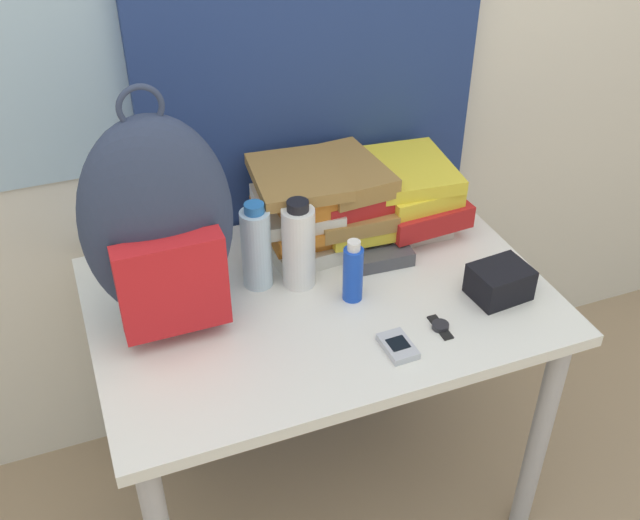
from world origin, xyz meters
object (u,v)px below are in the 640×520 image
at_px(book_stack_center, 346,201).
at_px(sports_bottle, 299,246).
at_px(sunscreen_bottle, 353,272).
at_px(camera_pouch, 500,282).
at_px(backpack, 159,228).
at_px(water_bottle, 256,247).
at_px(book_stack_right, 408,193).
at_px(cell_phone, 398,346).
at_px(book_stack_left, 300,209).
at_px(sunglasses_case, 383,259).
at_px(wristwatch, 440,326).

height_order(book_stack_center, sports_bottle, sports_bottle).
bearing_deg(sunscreen_bottle, camera_pouch, -19.52).
height_order(backpack, water_bottle, backpack).
bearing_deg(book_stack_right, sports_bottle, -157.77).
height_order(book_stack_center, cell_phone, book_stack_center).
height_order(book_stack_left, book_stack_center, book_stack_left).
bearing_deg(sunscreen_bottle, sunglasses_case, 37.06).
distance_m(water_bottle, wristwatch, 0.45).
bearing_deg(book_stack_left, sunglasses_case, -44.03).
xyz_separation_m(sports_bottle, sunglasses_case, (0.21, -0.01, -0.09)).
bearing_deg(cell_phone, book_stack_left, 97.75).
relative_size(book_stack_right, camera_pouch, 2.16).
relative_size(sports_bottle, sunglasses_case, 1.47).
distance_m(backpack, camera_pouch, 0.78).
bearing_deg(sports_bottle, cell_phone, -68.62).
relative_size(backpack, sports_bottle, 2.43).
xyz_separation_m(cell_phone, camera_pouch, (0.30, 0.08, 0.03)).
xyz_separation_m(sunglasses_case, camera_pouch, (0.20, -0.20, 0.02)).
xyz_separation_m(book_stack_left, book_stack_center, (0.12, 0.00, -0.01)).
bearing_deg(wristwatch, cell_phone, -166.60).
distance_m(backpack, sunglasses_case, 0.57).
height_order(book_stack_right, cell_phone, book_stack_right).
height_order(book_stack_right, sunglasses_case, book_stack_right).
bearing_deg(camera_pouch, cell_phone, -164.40).
distance_m(sports_bottle, cell_phone, 0.33).
distance_m(cell_phone, sunglasses_case, 0.30).
bearing_deg(book_stack_left, sports_bottle, -111.07).
relative_size(book_stack_left, sunscreen_bottle, 1.82).
xyz_separation_m(sunscreen_bottle, cell_phone, (0.02, -0.20, -0.06)).
height_order(book_stack_right, sports_bottle, sports_bottle).
height_order(cell_phone, wristwatch, cell_phone).
distance_m(backpack, book_stack_right, 0.70).
relative_size(book_stack_left, sunglasses_case, 1.87).
distance_m(water_bottle, camera_pouch, 0.57).
bearing_deg(book_stack_left, book_stack_right, -0.04).
relative_size(book_stack_center, book_stack_right, 0.97).
height_order(book_stack_center, camera_pouch, book_stack_center).
bearing_deg(book_stack_right, book_stack_left, 179.96).
bearing_deg(cell_phone, sunglasses_case, 71.03).
bearing_deg(book_stack_right, backpack, -166.75).
xyz_separation_m(backpack, camera_pouch, (0.72, -0.20, -0.20)).
bearing_deg(sunglasses_case, camera_pouch, -45.52).
height_order(water_bottle, wristwatch, water_bottle).
xyz_separation_m(sunscreen_bottle, sunglasses_case, (0.12, 0.09, -0.05)).
bearing_deg(sunglasses_case, sunscreen_bottle, -142.94).
bearing_deg(wristwatch, sunscreen_bottle, 129.37).
distance_m(camera_pouch, wristwatch, 0.19).
relative_size(sunscreen_bottle, wristwatch, 1.89).
xyz_separation_m(book_stack_left, cell_phone, (0.06, -0.44, -0.10)).
bearing_deg(book_stack_right, sunscreen_bottle, -136.76).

